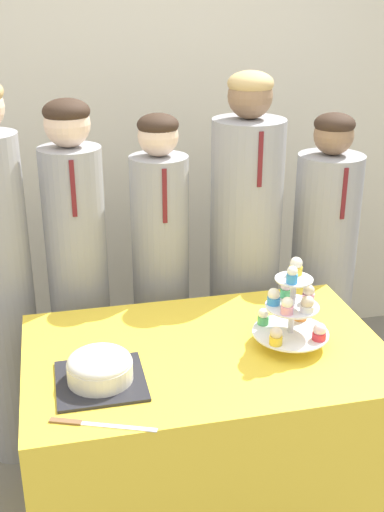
% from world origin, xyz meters
% --- Properties ---
extents(wall_back, '(9.00, 0.06, 2.70)m').
position_xyz_m(wall_back, '(0.00, 1.84, 1.35)').
color(wall_back, beige).
rests_on(wall_back, ground_plane).
extents(table, '(1.24, 0.79, 0.78)m').
position_xyz_m(table, '(0.00, 0.40, 0.39)').
color(table, yellow).
rests_on(table, ground_plane).
extents(round_cake, '(0.28, 0.28, 0.11)m').
position_xyz_m(round_cake, '(-0.37, 0.28, 0.83)').
color(round_cake, '#232328').
rests_on(round_cake, table).
extents(cake_knife, '(0.30, 0.13, 0.01)m').
position_xyz_m(cake_knife, '(-0.44, 0.07, 0.78)').
color(cake_knife, silver).
rests_on(cake_knife, table).
extents(cupcake_stand, '(0.26, 0.26, 0.31)m').
position_xyz_m(cupcake_stand, '(0.29, 0.36, 0.92)').
color(cupcake_stand, silver).
rests_on(cupcake_stand, table).
extents(student_0, '(0.26, 0.27, 1.63)m').
position_xyz_m(student_0, '(-0.71, 1.03, 0.80)').
color(student_0, '#939399').
rests_on(student_0, ground_plane).
extents(student_1, '(0.25, 0.25, 1.54)m').
position_xyz_m(student_1, '(-0.39, 1.03, 0.75)').
color(student_1, '#939399').
rests_on(student_1, ground_plane).
extents(student_2, '(0.24, 0.25, 1.47)m').
position_xyz_m(student_2, '(-0.04, 1.03, 0.71)').
color(student_2, '#939399').
rests_on(student_2, ground_plane).
extents(student_3, '(0.31, 0.31, 1.63)m').
position_xyz_m(student_3, '(0.33, 1.03, 0.77)').
color(student_3, '#939399').
rests_on(student_3, ground_plane).
extents(student_4, '(0.29, 0.29, 1.45)m').
position_xyz_m(student_4, '(0.71, 1.03, 0.68)').
color(student_4, '#939399').
rests_on(student_4, ground_plane).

